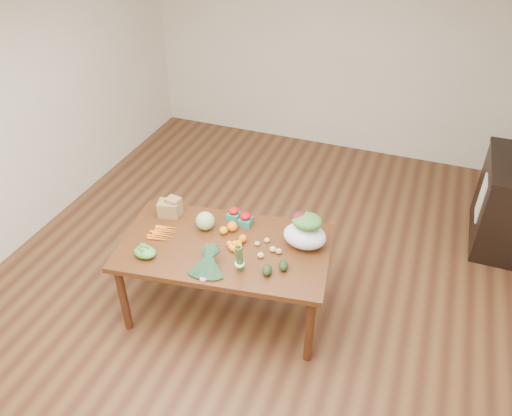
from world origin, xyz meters
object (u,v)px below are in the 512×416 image
at_px(mandarin_cluster, 235,245).
at_px(salad_bag, 305,232).
at_px(kale_bunch, 206,264).
at_px(dining_table, 226,278).
at_px(paper_bag, 169,207).
at_px(cabinet, 506,203).
at_px(cabbage, 205,221).
at_px(asparagus_bundle, 239,258).

xyz_separation_m(mandarin_cluster, salad_bag, (0.52, 0.24, 0.10)).
bearing_deg(kale_bunch, dining_table, 81.73).
distance_m(paper_bag, kale_bunch, 0.85).
bearing_deg(salad_bag, cabinet, 45.54).
xyz_separation_m(paper_bag, mandarin_cluster, (0.73, -0.23, -0.05)).
relative_size(cabinet, cabbage, 6.23).
bearing_deg(cabbage, salad_bag, 5.36).
bearing_deg(mandarin_cluster, cabinet, 41.63).
xyz_separation_m(dining_table, cabbage, (-0.24, 0.15, 0.46)).
bearing_deg(paper_bag, asparagus_bundle, -27.53).
height_order(paper_bag, asparagus_bundle, asparagus_bundle).
bearing_deg(mandarin_cluster, cabbage, 154.90).
distance_m(mandarin_cluster, salad_bag, 0.58).
height_order(cabbage, mandarin_cluster, cabbage).
distance_m(dining_table, kale_bunch, 0.57).
xyz_separation_m(paper_bag, cabbage, (0.39, -0.06, -0.01)).
bearing_deg(dining_table, kale_bunch, -98.27).
distance_m(cabinet, paper_bag, 3.43).
height_order(paper_bag, salad_bag, salad_bag).
bearing_deg(salad_bag, kale_bunch, -137.10).
bearing_deg(asparagus_bundle, cabinet, 38.28).
distance_m(kale_bunch, asparagus_bundle, 0.26).
xyz_separation_m(paper_bag, asparagus_bundle, (0.86, -0.45, 0.04)).
height_order(dining_table, mandarin_cluster, mandarin_cluster).
relative_size(cabbage, salad_bag, 0.46).
distance_m(asparagus_bundle, salad_bag, 0.61).
bearing_deg(salad_bag, mandarin_cluster, -154.98).
relative_size(mandarin_cluster, asparagus_bundle, 0.72).
height_order(dining_table, cabbage, cabbage).
height_order(mandarin_cluster, kale_bunch, kale_bunch).
height_order(cabinet, kale_bunch, cabinet).
relative_size(cabinet, salad_bag, 2.83).
relative_size(cabbage, kale_bunch, 0.41).
bearing_deg(kale_bunch, cabbage, 107.95).
bearing_deg(asparagus_bundle, paper_bag, 144.29).
relative_size(dining_table, asparagus_bundle, 6.96).
height_order(kale_bunch, salad_bag, salad_bag).
xyz_separation_m(dining_table, asparagus_bundle, (0.23, -0.24, 0.50)).
bearing_deg(paper_bag, mandarin_cluster, -17.14).
relative_size(cabbage, mandarin_cluster, 0.91).
height_order(cabinet, paper_bag, cabinet).
bearing_deg(mandarin_cluster, asparagus_bundle, -59.80).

